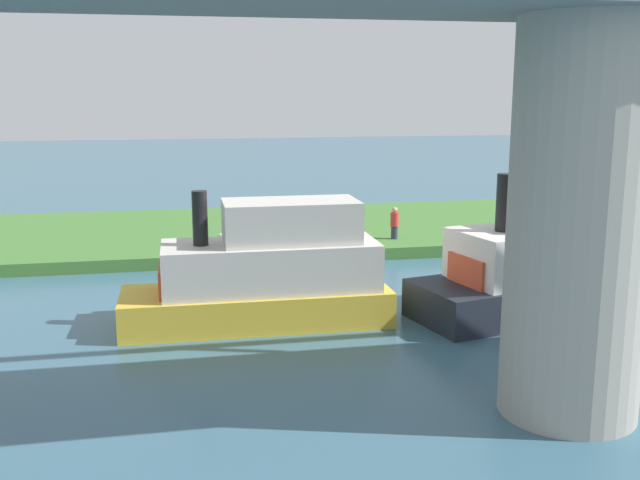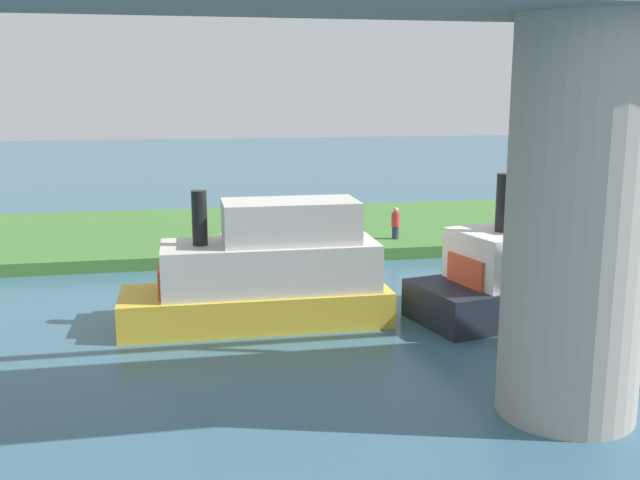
# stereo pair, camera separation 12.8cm
# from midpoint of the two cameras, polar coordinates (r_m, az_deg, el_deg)

# --- Properties ---
(ground_plane) EXTENTS (160.00, 160.00, 0.00)m
(ground_plane) POSITION_cam_midpoint_polar(r_m,az_deg,el_deg) (29.46, -0.30, -1.83)
(ground_plane) COLOR #386075
(grassy_bank) EXTENTS (80.00, 12.00, 0.50)m
(grassy_bank) POSITION_cam_midpoint_polar(r_m,az_deg,el_deg) (35.18, -2.16, 0.78)
(grassy_bank) COLOR #427533
(grassy_bank) RESTS_ON ground
(bridge_pylon) EXTENTS (2.91, 2.91, 8.28)m
(bridge_pylon) POSITION_cam_midpoint_polar(r_m,az_deg,el_deg) (15.94, 19.28, 1.24)
(bridge_pylon) COLOR #9E998E
(bridge_pylon) RESTS_ON ground
(person_on_bank) EXTENTS (0.50, 0.50, 1.39)m
(person_on_bank) POSITION_cam_midpoint_polar(r_m,az_deg,el_deg) (31.86, 5.71, 1.34)
(person_on_bank) COLOR #2D334C
(person_on_bank) RESTS_ON grassy_bank
(mooring_post) EXTENTS (0.20, 0.20, 0.90)m
(mooring_post) POSITION_cam_midpoint_polar(r_m,az_deg,el_deg) (30.50, -6.03, 0.40)
(mooring_post) COLOR brown
(mooring_post) RESTS_ON grassy_bank
(motorboat_white) EXTENTS (7.90, 2.68, 4.03)m
(motorboat_white) POSITION_cam_midpoint_polar(r_m,az_deg,el_deg) (21.71, -4.45, -2.69)
(motorboat_white) COLOR gold
(motorboat_white) RESTS_ON ground
(skiff_small) EXTENTS (9.06, 4.75, 4.41)m
(skiff_small) POSITION_cam_midpoint_polar(r_m,az_deg,el_deg) (24.10, 17.57, -1.42)
(skiff_small) COLOR #1E232D
(skiff_small) RESTS_ON ground
(riverboat_paddlewheel) EXTENTS (5.15, 2.15, 1.68)m
(riverboat_paddlewheel) POSITION_cam_midpoint_polar(r_m,az_deg,el_deg) (26.89, -4.75, -1.86)
(riverboat_paddlewheel) COLOR red
(riverboat_paddlewheel) RESTS_ON ground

